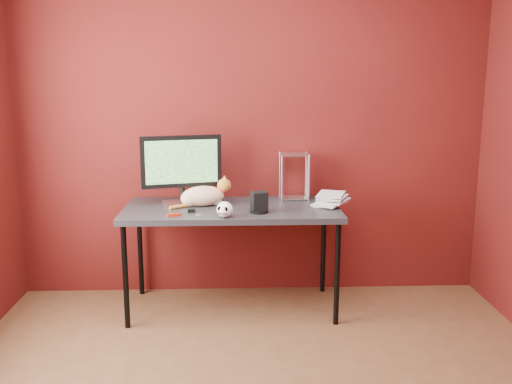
{
  "coord_description": "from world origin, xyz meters",
  "views": [
    {
      "loc": [
        -0.12,
        -2.51,
        1.66
      ],
      "look_at": [
        0.01,
        1.15,
        0.9
      ],
      "focal_mm": 40.0,
      "sensor_mm": 36.0,
      "label": 1
    }
  ],
  "objects_px": {
    "speaker": "(259,203)",
    "book_stack": "(321,136)",
    "skull_mug": "(225,209)",
    "monitor": "(182,166)",
    "desk": "(232,214)",
    "cat": "(204,196)"
  },
  "relations": [
    {
      "from": "speaker",
      "to": "book_stack",
      "type": "height_order",
      "value": "book_stack"
    },
    {
      "from": "skull_mug",
      "to": "book_stack",
      "type": "distance_m",
      "value": 0.88
    },
    {
      "from": "monitor",
      "to": "skull_mug",
      "type": "distance_m",
      "value": 0.54
    },
    {
      "from": "book_stack",
      "to": "desk",
      "type": "bearing_deg",
      "value": -172.38
    },
    {
      "from": "cat",
      "to": "book_stack",
      "type": "bearing_deg",
      "value": -7.64
    },
    {
      "from": "desk",
      "to": "speaker",
      "type": "bearing_deg",
      "value": -41.87
    },
    {
      "from": "monitor",
      "to": "speaker",
      "type": "bearing_deg",
      "value": -40.12
    },
    {
      "from": "desk",
      "to": "monitor",
      "type": "relative_size",
      "value": 2.68
    },
    {
      "from": "desk",
      "to": "monitor",
      "type": "xyz_separation_m",
      "value": [
        -0.35,
        0.1,
        0.32
      ]
    },
    {
      "from": "monitor",
      "to": "cat",
      "type": "height_order",
      "value": "monitor"
    },
    {
      "from": "book_stack",
      "to": "monitor",
      "type": "bearing_deg",
      "value": 179.17
    },
    {
      "from": "desk",
      "to": "skull_mug",
      "type": "distance_m",
      "value": 0.31
    },
    {
      "from": "desk",
      "to": "speaker",
      "type": "xyz_separation_m",
      "value": [
        0.19,
        -0.17,
        0.12
      ]
    },
    {
      "from": "cat",
      "to": "speaker",
      "type": "xyz_separation_m",
      "value": [
        0.38,
        -0.22,
        -0.01
      ]
    },
    {
      "from": "speaker",
      "to": "book_stack",
      "type": "xyz_separation_m",
      "value": [
        0.44,
        0.25,
        0.42
      ]
    },
    {
      "from": "monitor",
      "to": "book_stack",
      "type": "xyz_separation_m",
      "value": [
        0.98,
        -0.01,
        0.21
      ]
    },
    {
      "from": "monitor",
      "to": "book_stack",
      "type": "bearing_deg",
      "value": -14.69
    },
    {
      "from": "monitor",
      "to": "cat",
      "type": "bearing_deg",
      "value": -30.72
    },
    {
      "from": "desk",
      "to": "book_stack",
      "type": "xyz_separation_m",
      "value": [
        0.63,
        0.08,
        0.54
      ]
    },
    {
      "from": "desk",
      "to": "cat",
      "type": "xyz_separation_m",
      "value": [
        -0.2,
        0.05,
        0.12
      ]
    },
    {
      "from": "desk",
      "to": "book_stack",
      "type": "relative_size",
      "value": 1.54
    },
    {
      "from": "speaker",
      "to": "skull_mug",
      "type": "bearing_deg",
      "value": -166.31
    }
  ]
}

